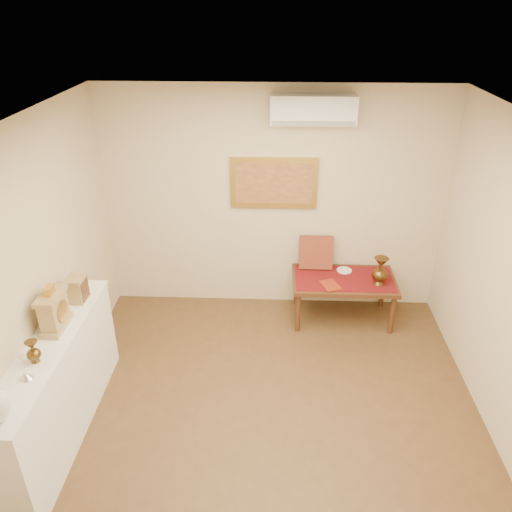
# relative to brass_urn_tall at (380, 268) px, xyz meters

# --- Properties ---
(floor) EXTENTS (4.50, 4.50, 0.00)m
(floor) POSITION_rel_brass_urn_tall_xyz_m (-1.23, -1.77, -0.76)
(floor) COLOR brown
(floor) RESTS_ON ground
(ceiling) EXTENTS (4.50, 4.50, 0.00)m
(ceiling) POSITION_rel_brass_urn_tall_xyz_m (-1.23, -1.77, 1.94)
(ceiling) COLOR silver
(ceiling) RESTS_ON ground
(wall_back) EXTENTS (4.00, 0.02, 2.70)m
(wall_back) POSITION_rel_brass_urn_tall_xyz_m (-1.23, 0.48, 0.59)
(wall_back) COLOR beige
(wall_back) RESTS_ON ground
(wall_left) EXTENTS (0.02, 4.50, 2.70)m
(wall_left) POSITION_rel_brass_urn_tall_xyz_m (-3.23, -1.77, 0.59)
(wall_left) COLOR beige
(wall_left) RESTS_ON ground
(candlestick) EXTENTS (0.10, 0.10, 0.21)m
(candlestick) POSITION_rel_brass_urn_tall_xyz_m (-3.04, -2.20, 0.32)
(candlestick) COLOR silver
(candlestick) RESTS_ON display_ledge
(brass_urn_small) EXTENTS (0.11, 0.11, 0.25)m
(brass_urn_small) POSITION_rel_brass_urn_tall_xyz_m (-3.05, -2.01, 0.34)
(brass_urn_small) COLOR brown
(brass_urn_small) RESTS_ON display_ledge
(table_cloth) EXTENTS (1.14, 0.59, 0.01)m
(table_cloth) POSITION_rel_brass_urn_tall_xyz_m (-0.38, 0.11, -0.21)
(table_cloth) COLOR maroon
(table_cloth) RESTS_ON low_table
(brass_urn_tall) EXTENTS (0.18, 0.18, 0.41)m
(brass_urn_tall) POSITION_rel_brass_urn_tall_xyz_m (0.00, 0.00, 0.00)
(brass_urn_tall) COLOR brown
(brass_urn_tall) RESTS_ON table_cloth
(plate) EXTENTS (0.18, 0.18, 0.01)m
(plate) POSITION_rel_brass_urn_tall_xyz_m (-0.36, 0.28, -0.20)
(plate) COLOR silver
(plate) RESTS_ON table_cloth
(menu) EXTENTS (0.26, 0.30, 0.01)m
(menu) POSITION_rel_brass_urn_tall_xyz_m (-0.56, -0.07, -0.20)
(menu) COLOR maroon
(menu) RESTS_ON table_cloth
(cushion) EXTENTS (0.40, 0.18, 0.41)m
(cushion) POSITION_rel_brass_urn_tall_xyz_m (-0.71, 0.37, -0.00)
(cushion) COLOR maroon
(cushion) RESTS_ON table_cloth
(display_ledge) EXTENTS (0.37, 2.02, 0.98)m
(display_ledge) POSITION_rel_brass_urn_tall_xyz_m (-3.06, -1.77, -0.27)
(display_ledge) COLOR white
(display_ledge) RESTS_ON floor
(mantel_clock) EXTENTS (0.17, 0.36, 0.41)m
(mantel_clock) POSITION_rel_brass_urn_tall_xyz_m (-3.06, -1.56, 0.39)
(mantel_clock) COLOR tan
(mantel_clock) RESTS_ON display_ledge
(wooden_chest) EXTENTS (0.16, 0.21, 0.24)m
(wooden_chest) POSITION_rel_brass_urn_tall_xyz_m (-3.03, -1.12, 0.34)
(wooden_chest) COLOR tan
(wooden_chest) RESTS_ON display_ledge
(low_table) EXTENTS (1.20, 0.70, 0.55)m
(low_table) POSITION_rel_brass_urn_tall_xyz_m (-0.38, 0.11, -0.28)
(low_table) COLOR #4F2C17
(low_table) RESTS_ON floor
(painting) EXTENTS (1.00, 0.06, 0.60)m
(painting) POSITION_rel_brass_urn_tall_xyz_m (-1.23, 0.45, 0.84)
(painting) COLOR gold
(painting) RESTS_ON wall_back
(ac_unit) EXTENTS (0.90, 0.25, 0.30)m
(ac_unit) POSITION_rel_brass_urn_tall_xyz_m (-0.83, 0.35, 1.69)
(ac_unit) COLOR white
(ac_unit) RESTS_ON wall_back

